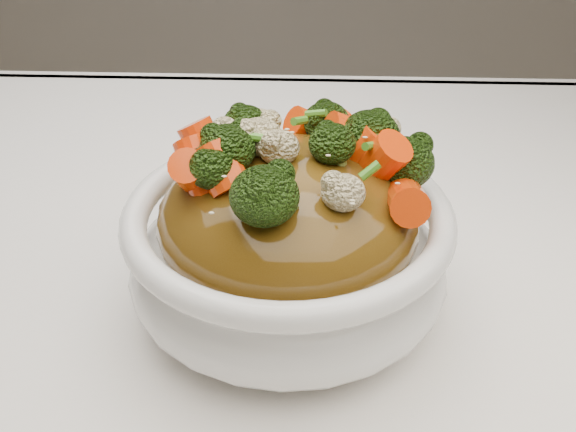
# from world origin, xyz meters

# --- Properties ---
(tablecloth) EXTENTS (1.20, 0.80, 0.04)m
(tablecloth) POSITION_xyz_m (0.00, 0.00, 0.73)
(tablecloth) COLOR white
(tablecloth) RESTS_ON dining_table
(bowl) EXTENTS (0.23, 0.23, 0.08)m
(bowl) POSITION_xyz_m (-0.04, -0.01, 0.79)
(bowl) COLOR white
(bowl) RESTS_ON tablecloth
(sauce_base) EXTENTS (0.18, 0.18, 0.09)m
(sauce_base) POSITION_xyz_m (-0.04, -0.01, 0.82)
(sauce_base) COLOR #53370E
(sauce_base) RESTS_ON bowl
(carrots) EXTENTS (0.18, 0.18, 0.05)m
(carrots) POSITION_xyz_m (-0.04, -0.01, 0.88)
(carrots) COLOR #F34107
(carrots) RESTS_ON sauce_base
(broccoli) EXTENTS (0.18, 0.18, 0.04)m
(broccoli) POSITION_xyz_m (-0.04, -0.01, 0.88)
(broccoli) COLOR black
(broccoli) RESTS_ON sauce_base
(cauliflower) EXTENTS (0.18, 0.18, 0.03)m
(cauliflower) POSITION_xyz_m (-0.04, -0.01, 0.88)
(cauliflower) COLOR beige
(cauliflower) RESTS_ON sauce_base
(scallions) EXTENTS (0.14, 0.14, 0.02)m
(scallions) POSITION_xyz_m (-0.04, -0.01, 0.88)
(scallions) COLOR #40821E
(scallions) RESTS_ON sauce_base
(sesame_seeds) EXTENTS (0.17, 0.17, 0.01)m
(sesame_seeds) POSITION_xyz_m (-0.04, -0.01, 0.88)
(sesame_seeds) COLOR beige
(sesame_seeds) RESTS_ON sauce_base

